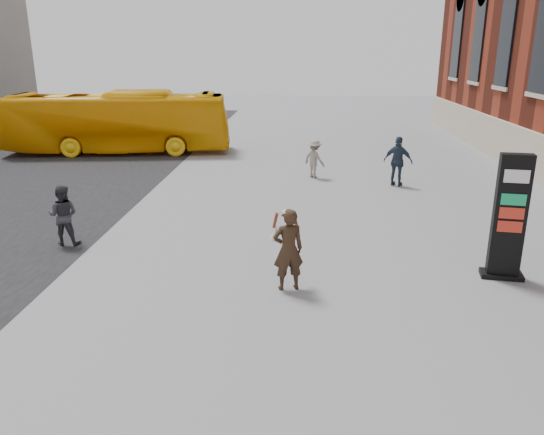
# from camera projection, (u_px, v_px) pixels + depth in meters

# --- Properties ---
(ground) EXTENTS (100.00, 100.00, 0.00)m
(ground) POSITION_uv_depth(u_px,v_px,m) (279.00, 303.00, 10.65)
(ground) COLOR #9E9EA3
(info_pylon) EXTENTS (0.95, 0.58, 2.79)m
(info_pylon) POSITION_uv_depth(u_px,v_px,m) (509.00, 218.00, 11.44)
(info_pylon) COLOR black
(info_pylon) RESTS_ON ground
(woman) EXTENTS (0.79, 0.75, 1.78)m
(woman) POSITION_uv_depth(u_px,v_px,m) (288.00, 248.00, 11.01)
(woman) COLOR black
(woman) RESTS_ON ground
(bus) EXTENTS (10.90, 3.73, 2.98)m
(bus) POSITION_uv_depth(u_px,v_px,m) (119.00, 122.00, 25.71)
(bus) COLOR #EDAB0B
(bus) RESTS_ON road
(pedestrian_a) EXTENTS (0.81, 0.66, 1.58)m
(pedestrian_a) POSITION_uv_depth(u_px,v_px,m) (63.00, 215.00, 13.64)
(pedestrian_a) COLOR #302F36
(pedestrian_a) RESTS_ON ground
(pedestrian_b) EXTENTS (1.09, 1.07, 1.50)m
(pedestrian_b) POSITION_uv_depth(u_px,v_px,m) (314.00, 159.00, 20.86)
(pedestrian_b) COLOR gray
(pedestrian_b) RESTS_ON ground
(pedestrian_c) EXTENTS (1.16, 0.87, 1.84)m
(pedestrian_c) POSITION_uv_depth(u_px,v_px,m) (398.00, 161.00, 19.54)
(pedestrian_c) COLOR #273649
(pedestrian_c) RESTS_ON ground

